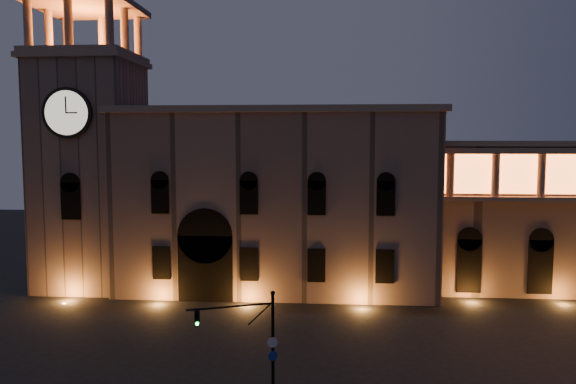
# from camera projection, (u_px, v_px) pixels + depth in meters

# --- Properties ---
(ground) EXTENTS (160.00, 160.00, 0.00)m
(ground) POSITION_uv_depth(u_px,v_px,m) (278.00, 379.00, 34.30)
(ground) COLOR black
(ground) RESTS_ON ground
(government_building) EXTENTS (30.80, 12.80, 17.60)m
(government_building) POSITION_uv_depth(u_px,v_px,m) (277.00, 199.00, 55.43)
(government_building) COLOR #7B5F50
(government_building) RESTS_ON ground
(clock_tower) EXTENTS (9.80, 9.80, 32.40)m
(clock_tower) POSITION_uv_depth(u_px,v_px,m) (91.00, 161.00, 55.47)
(clock_tower) COLOR #7B5F50
(clock_tower) RESTS_ON ground
(traffic_light) EXTENTS (4.57, 1.86, 6.60)m
(traffic_light) POSITION_uv_depth(u_px,v_px,m) (258.00, 350.00, 29.68)
(traffic_light) COLOR black
(traffic_light) RESTS_ON ground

